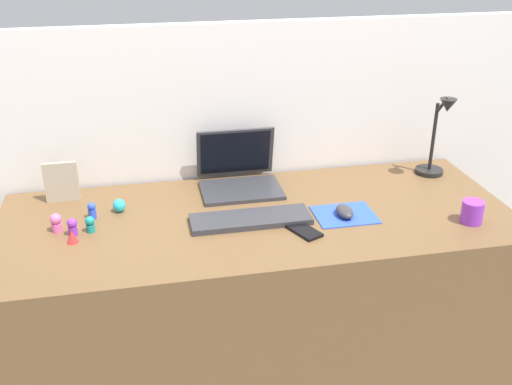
% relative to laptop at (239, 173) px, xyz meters
% --- Properties ---
extents(ground_plane, '(6.00, 6.00, 0.00)m').
position_rel_laptop_xyz_m(ground_plane, '(0.02, -0.26, -0.79)').
color(ground_plane, slate).
extents(back_wall, '(2.98, 0.05, 1.34)m').
position_rel_laptop_xyz_m(back_wall, '(0.02, 0.14, -0.13)').
color(back_wall, silver).
rests_on(back_wall, ground_plane).
extents(desk, '(1.78, 0.72, 0.74)m').
position_rel_laptop_xyz_m(desk, '(0.02, -0.26, -0.42)').
color(desk, brown).
rests_on(desk, ground_plane).
extents(laptop, '(0.30, 0.26, 0.21)m').
position_rel_laptop_xyz_m(laptop, '(0.00, 0.00, 0.00)').
color(laptop, '#333338').
rests_on(laptop, desk).
extents(keyboard, '(0.41, 0.13, 0.02)m').
position_rel_laptop_xyz_m(keyboard, '(-0.01, -0.30, -0.04)').
color(keyboard, '#333338').
rests_on(keyboard, desk).
extents(mousepad, '(0.21, 0.17, 0.00)m').
position_rel_laptop_xyz_m(mousepad, '(0.32, -0.32, -0.05)').
color(mousepad, blue).
rests_on(mousepad, desk).
extents(mouse, '(0.06, 0.10, 0.03)m').
position_rel_laptop_xyz_m(mouse, '(0.31, -0.33, -0.03)').
color(mouse, '#333338').
rests_on(mouse, mousepad).
extents(cell_phone, '(0.11, 0.14, 0.01)m').
position_rel_laptop_xyz_m(cell_phone, '(0.15, -0.40, -0.05)').
color(cell_phone, black).
rests_on(cell_phone, desk).
extents(desk_lamp, '(0.11, 0.16, 0.34)m').
position_rel_laptop_xyz_m(desk_lamp, '(0.78, -0.06, 0.10)').
color(desk_lamp, black).
rests_on(desk_lamp, desk).
extents(picture_frame, '(0.12, 0.02, 0.15)m').
position_rel_laptop_xyz_m(picture_frame, '(-0.65, -0.00, 0.02)').
color(picture_frame, '#B2A58C').
rests_on(picture_frame, desk).
extents(coffee_mug, '(0.07, 0.07, 0.08)m').
position_rel_laptop_xyz_m(coffee_mug, '(0.72, -0.45, -0.01)').
color(coffee_mug, purple).
rests_on(coffee_mug, desk).
extents(toy_figurine_teal, '(0.03, 0.03, 0.05)m').
position_rel_laptop_xyz_m(toy_figurine_teal, '(-0.54, -0.26, -0.03)').
color(toy_figurine_teal, teal).
rests_on(toy_figurine_teal, desk).
extents(toy_figurine_pink, '(0.04, 0.04, 0.06)m').
position_rel_laptop_xyz_m(toy_figurine_pink, '(-0.65, -0.24, -0.02)').
color(toy_figurine_pink, pink).
rests_on(toy_figurine_pink, desk).
extents(toy_figurine_purple, '(0.03, 0.03, 0.06)m').
position_rel_laptop_xyz_m(toy_figurine_purple, '(-0.60, -0.27, -0.02)').
color(toy_figurine_purple, purple).
rests_on(toy_figurine_purple, desk).
extents(toy_figurine_blue, '(0.03, 0.03, 0.06)m').
position_rel_laptop_xyz_m(toy_figurine_blue, '(-0.54, -0.16, -0.02)').
color(toy_figurine_blue, blue).
rests_on(toy_figurine_blue, desk).
extents(toy_figurine_cyan, '(0.04, 0.04, 0.05)m').
position_rel_laptop_xyz_m(toy_figurine_cyan, '(-0.45, -0.13, -0.03)').
color(toy_figurine_cyan, '#28B7CC').
rests_on(toy_figurine_cyan, desk).
extents(toy_figurine_red, '(0.04, 0.04, 0.04)m').
position_rel_laptop_xyz_m(toy_figurine_red, '(-0.60, -0.32, -0.03)').
color(toy_figurine_red, red).
rests_on(toy_figurine_red, desk).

